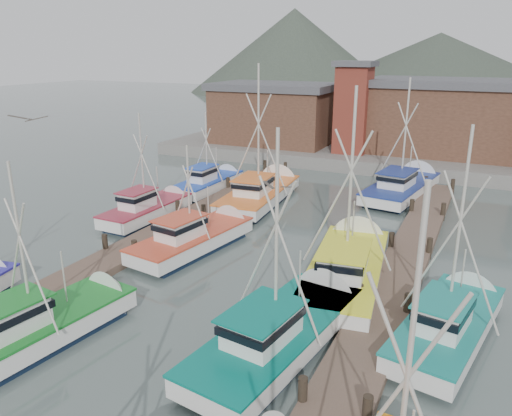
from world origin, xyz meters
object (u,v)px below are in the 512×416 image
at_px(boat_4, 49,324).
at_px(boat_8, 199,237).
at_px(lookout_tower, 353,107).
at_px(boat_12, 262,192).

distance_m(boat_4, boat_8, 10.43).
relative_size(lookout_tower, boat_12, 0.79).
distance_m(boat_4, boat_12, 20.30).
bearing_deg(lookout_tower, boat_8, -94.41).
relative_size(lookout_tower, boat_8, 0.96).
relative_size(lookout_tower, boat_4, 1.00).
bearing_deg(boat_4, boat_8, 96.02).
height_order(boat_4, boat_12, boat_12).
xyz_separation_m(boat_4, boat_8, (0.29, 10.43, -0.00)).
height_order(boat_4, boat_8, boat_4).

